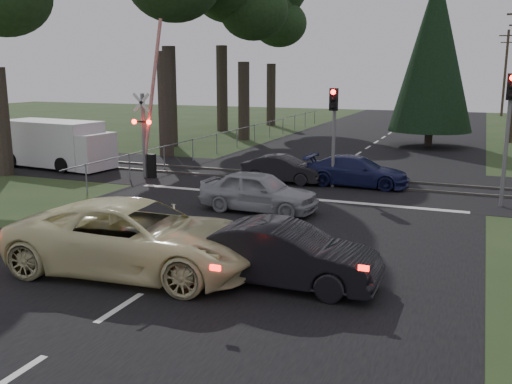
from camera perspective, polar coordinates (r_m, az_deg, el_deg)
The scene contains 19 objects.
ground at distance 14.68m, azimuth -6.71°, elevation -7.08°, with size 120.00×120.00×0.00m, color #293D1B.
road at distance 23.64m, azimuth 4.81°, elevation 0.32°, with size 14.00×100.00×0.01m, color black.
rail_corridor at distance 25.53m, azimuth 6.12°, elevation 1.17°, with size 120.00×8.00×0.01m, color black.
stop_line at distance 21.96m, azimuth 3.45°, elevation -0.54°, with size 13.00×0.35×0.00m, color silver.
rail_near at distance 24.76m, azimuth 5.62°, elevation 0.95°, with size 120.00×0.12×0.10m, color #59544C.
rail_far at distance 26.28m, azimuth 6.59°, elevation 1.57°, with size 120.00×0.12×0.10m, color #59544C.
crossing_signal at distance 26.15m, azimuth -10.76°, elevation 5.83°, with size 1.62×0.38×6.96m.
traffic_signal_right at distance 21.72m, azimuth 24.12°, elevation 7.11°, with size 0.68×0.48×4.70m.
traffic_signal_center at distance 23.63m, azimuth 7.76°, elevation 7.12°, with size 0.32×0.48×4.10m.
utility_pole_far at distance 67.20m, azimuth 23.66°, elevation 11.00°, with size 1.80×0.26×9.00m.
euc_tree_e at distance 51.53m, azimuth 1.56°, elevation 17.29°, with size 6.00×6.00×13.20m.
conifer_tree at distance 38.32m, azimuth 17.37°, elevation 13.30°, with size 5.20×5.20×11.00m.
fence_left at distance 37.87m, azimuth -1.00°, elevation 4.77°, with size 0.10×36.00×1.20m, color slate, non-canonical shape.
cream_coupe at distance 14.03m, azimuth -11.86°, elevation -4.48°, with size 2.85×6.18×1.72m, color beige.
dark_hatchback at distance 12.96m, azimuth 2.82°, elevation -6.29°, with size 1.51×4.32×1.42m, color black.
silver_car at distance 19.64m, azimuth 0.28°, elevation 0.04°, with size 1.67×4.14×1.41m, color #9FA2A7.
blue_sedan at distance 24.44m, azimuth 10.04°, elevation 2.06°, with size 1.77×4.35×1.26m, color #1A1F4E.
dark_car_far at distance 24.88m, azimuth 2.71°, elevation 2.30°, with size 1.24×3.55×1.17m, color black.
white_van at distance 30.13m, azimuth -19.16°, elevation 4.51°, with size 6.20×2.80×2.35m.
Camera 1 is at (6.66, -12.18, 4.79)m, focal length 40.00 mm.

